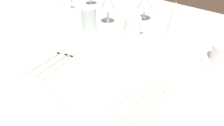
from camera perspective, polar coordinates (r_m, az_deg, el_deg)
The scene contains 18 objects.
dining_table at distance 1.15m, azimuth 2.38°, elevation -0.22°, with size 1.80×1.11×0.74m.
dinner_plate at distance 0.91m, azimuth -4.19°, elevation -4.22°, with size 0.27×0.27×0.02m, color white.
fork_outer at distance 1.02m, azimuth -10.50°, elevation -0.17°, with size 0.03×0.20×0.00m.
fork_inner at distance 1.04m, azimuth -11.76°, elevation 0.23°, with size 0.02×0.20×0.00m.
fork_salad at distance 1.05m, azimuth -13.52°, elevation 0.56°, with size 0.03×0.21×0.00m.
dinner_knife at distance 0.86m, azimuth 5.61°, elevation -7.53°, with size 0.02×0.21×0.00m.
spoon_soup at distance 0.87m, azimuth 8.32°, elevation -7.60°, with size 0.03×0.21×0.01m.
spoon_dessert at distance 0.86m, azimuth 10.16°, elevation -8.24°, with size 0.03×0.21×0.01m.
saucer_left at distance 1.21m, azimuth 4.30°, elevation 6.40°, with size 0.14×0.14×0.01m, color white.
coffee_cup_left at distance 1.19m, azimuth 4.47°, elevation 8.07°, with size 0.10×0.08×0.07m.
saucer_right at distance 1.10m, azimuth 21.85°, elevation 0.38°, with size 0.13×0.13×0.01m, color white.
coffee_cup_right at distance 1.08m, azimuth 22.37°, elevation 1.98°, with size 0.10×0.08×0.06m.
saucer_far at distance 1.47m, azimuth -9.95°, elevation 11.55°, with size 0.14×0.14×0.01m, color white.
coffee_cup_far at distance 1.45m, azimuth -10.07°, elevation 13.03°, with size 0.11×0.08×0.07m.
wine_glass_centre at distance 1.24m, azimuth -0.93°, elevation 12.54°, with size 0.07×0.07×0.15m.
wine_glass_right at distance 1.29m, azimuth 7.04°, elevation 12.45°, with size 0.08×0.08×0.13m.
drink_tumbler at distance 1.22m, azimuth -4.96°, elevation 9.28°, with size 0.07×0.07×0.11m.
napkin_folded at distance 1.19m, azimuth 12.97°, elevation 9.14°, with size 0.06×0.06×0.16m, color white.
Camera 1 is at (0.48, -0.80, 1.33)m, focal length 43.07 mm.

